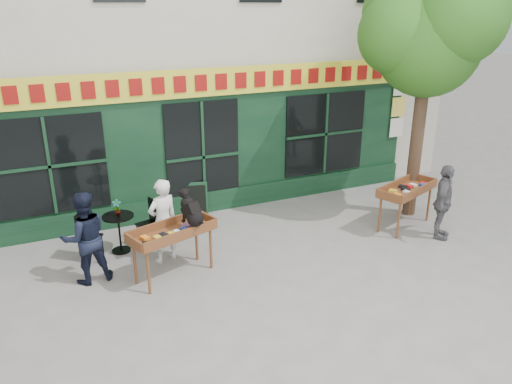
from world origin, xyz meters
TOP-DOWN VIEW (x-y plane):
  - ground at (0.00, 0.00)m, footprint 80.00×80.00m
  - street_tree at (4.34, 0.36)m, footprint 3.05×2.90m
  - book_cart_center at (-1.44, -0.23)m, footprint 1.62×1.05m
  - dog at (-1.09, -0.28)m, footprint 0.51×0.68m
  - woman at (-1.44, 0.42)m, footprint 0.68×0.55m
  - book_cart_right at (3.70, -0.23)m, footprint 1.62×1.11m
  - man_right at (4.00, -0.98)m, footprint 0.95×0.89m
  - bistro_table at (-2.15, 1.12)m, footprint 0.60×0.60m
  - bistro_chair_left at (-2.78, 1.07)m, footprint 0.49×0.49m
  - bistro_chair_right at (-1.51, 1.20)m, footprint 0.45×0.45m
  - potted_plant at (-2.15, 1.12)m, footprint 0.19×0.15m
  - man_left at (-2.85, 0.22)m, footprint 0.87×0.71m
  - chalkboard at (-0.26, 2.19)m, footprint 0.59×0.32m

SIDE VIEW (x-z plane):
  - ground at x=0.00m, z-range 0.00..0.00m
  - chalkboard at x=-0.26m, z-range 0.01..0.79m
  - bistro_table at x=-2.15m, z-range 0.16..0.92m
  - bistro_chair_left at x=-2.78m, z-range 0.08..1.03m
  - bistro_chair_right at x=-1.51m, z-range 0.08..1.03m
  - man_right at x=4.00m, z-range 0.00..1.58m
  - woman at x=-1.44m, z-range 0.00..1.62m
  - book_cart_center at x=-1.44m, z-range 0.33..1.32m
  - book_cart_right at x=3.70m, z-range 0.33..1.32m
  - man_left at x=-2.85m, z-range 0.00..1.66m
  - potted_plant at x=-2.15m, z-range 0.77..1.09m
  - dog at x=-1.09m, z-range 0.99..1.59m
  - street_tree at x=4.34m, z-range 1.31..6.91m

